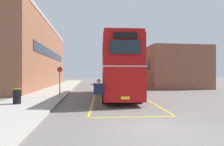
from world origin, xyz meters
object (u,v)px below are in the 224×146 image
at_px(pedestrian_boarding, 99,92).
at_px(bus_stop_sign, 60,79).
at_px(double_decker_bus, 117,68).
at_px(litter_bin, 17,96).
at_px(single_deck_bus, 114,76).

distance_m(pedestrian_boarding, bus_stop_sign, 5.72).
distance_m(double_decker_bus, litter_bin, 8.04).
height_order(double_decker_bus, bus_stop_sign, double_decker_bus).
bearing_deg(pedestrian_boarding, litter_bin, 160.16).
bearing_deg(single_deck_bus, pedestrian_boarding, -100.03).
relative_size(double_decker_bus, bus_stop_sign, 4.35).
relative_size(litter_bin, bus_stop_sign, 0.39).
bearing_deg(litter_bin, bus_stop_sign, 54.94).
height_order(litter_bin, bus_stop_sign, bus_stop_sign).
distance_m(pedestrian_boarding, litter_bin, 5.39).
distance_m(double_decker_bus, single_deck_bus, 17.09).
distance_m(single_deck_bus, pedestrian_boarding, 22.65).
height_order(double_decker_bus, single_deck_bus, double_decker_bus).
relative_size(single_deck_bus, bus_stop_sign, 4.12).
bearing_deg(bus_stop_sign, single_deck_bus, 68.53).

